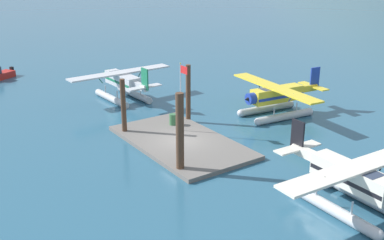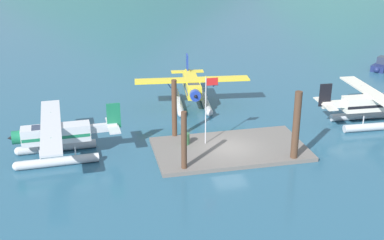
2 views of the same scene
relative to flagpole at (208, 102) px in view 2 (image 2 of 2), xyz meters
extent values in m
plane|color=#285670|center=(1.50, -1.10, -3.66)|extent=(1200.00, 1200.00, 0.00)
cube|color=#66605B|center=(1.50, -1.10, -3.51)|extent=(11.30, 6.26, 0.30)
cylinder|color=#4C3323|center=(-2.54, -3.64, -1.45)|extent=(0.39, 0.39, 4.42)
cylinder|color=#4C3323|center=(5.46, -3.73, -1.03)|extent=(0.51, 0.51, 5.26)
cylinder|color=#4C3323|center=(-2.13, 2.03, -1.23)|extent=(0.40, 0.40, 4.86)
cylinder|color=silver|center=(-0.14, 0.00, -0.74)|extent=(0.08, 0.08, 5.24)
cube|color=red|center=(0.31, 0.00, 1.52)|extent=(0.90, 0.03, 0.56)
sphere|color=gold|center=(-0.14, 0.00, 1.92)|extent=(0.10, 0.10, 0.10)
cylinder|color=#33663D|center=(-1.62, 0.20, -2.92)|extent=(0.58, 0.58, 0.88)
torus|color=#33663D|center=(-1.62, 0.20, -2.92)|extent=(0.62, 0.62, 0.04)
cylinder|color=#B7BABF|center=(14.46, 2.62, -3.34)|extent=(5.62, 0.88, 0.64)
cylinder|color=#B7BABF|center=(14.35, 0.13, -3.34)|extent=(5.62, 0.88, 0.64)
cylinder|color=#B7BABF|center=(15.66, 2.57, -2.67)|extent=(0.10, 0.10, 0.70)
cylinder|color=#B7BABF|center=(13.26, 2.68, -2.67)|extent=(0.10, 0.10, 0.70)
cylinder|color=#B7BABF|center=(13.16, 0.18, -2.67)|extent=(0.10, 0.10, 0.70)
cube|color=silver|center=(14.41, 1.38, -1.72)|extent=(4.85, 1.45, 1.20)
cube|color=black|center=(14.41, 1.38, -1.82)|extent=(4.75, 1.46, 0.24)
cube|color=#283347|center=(15.49, 1.33, -1.39)|extent=(1.14, 1.10, 0.56)
cube|color=silver|center=(14.71, 1.36, -1.05)|extent=(1.85, 10.45, 0.14)
cylinder|color=black|center=(14.80, 3.56, -1.39)|extent=(0.11, 0.62, 0.84)
cube|color=silver|center=(11.16, 1.52, -1.62)|extent=(2.22, 0.54, 0.56)
cube|color=black|center=(10.26, 1.56, -0.77)|extent=(1.00, 0.16, 1.90)
cube|color=silver|center=(10.36, 1.55, -1.52)|extent=(0.94, 3.23, 0.10)
cylinder|color=#B7BABF|center=(-10.97, -0.79, -3.34)|extent=(5.62, 0.88, 0.64)
sphere|color=#B7BABF|center=(-13.77, -0.91, -3.34)|extent=(0.64, 0.64, 0.64)
cylinder|color=#B7BABF|center=(-11.07, 1.71, -3.34)|extent=(5.62, 0.88, 0.64)
sphere|color=#B7BABF|center=(-13.87, 1.59, -3.34)|extent=(0.64, 0.64, 0.64)
cylinder|color=#B7BABF|center=(-12.17, -0.84, -2.67)|extent=(0.10, 0.10, 0.70)
cylinder|color=#B7BABF|center=(-9.77, -0.74, -2.67)|extent=(0.10, 0.10, 0.70)
cylinder|color=#B7BABF|center=(-12.27, 1.66, -2.67)|extent=(0.10, 0.10, 0.70)
cylinder|color=#B7BABF|center=(-9.87, 1.76, -2.67)|extent=(0.10, 0.10, 0.70)
cube|color=silver|center=(-11.02, 0.46, -1.72)|extent=(4.85, 1.44, 1.20)
cube|color=#196B47|center=(-11.02, 0.46, -1.82)|extent=(4.75, 1.46, 0.24)
cube|color=#283347|center=(-12.10, 0.41, -1.39)|extent=(1.14, 1.10, 0.56)
cube|color=silver|center=(-11.32, 0.45, -1.05)|extent=(1.84, 10.45, 0.14)
cylinder|color=#196B47|center=(-11.23, -1.75, -1.39)|extent=(0.11, 0.62, 0.84)
cylinder|color=#196B47|center=(-11.41, 2.65, -1.39)|extent=(0.11, 0.62, 0.84)
cylinder|color=#196B47|center=(-13.72, 0.35, -1.72)|extent=(0.64, 0.98, 0.96)
cone|color=black|center=(-14.17, 0.33, -1.72)|extent=(0.36, 0.37, 0.36)
cube|color=silver|center=(-7.77, 0.60, -1.62)|extent=(2.22, 0.53, 0.56)
cube|color=#196B47|center=(-6.87, 0.64, -0.77)|extent=(1.00, 0.16, 1.90)
cube|color=silver|center=(-6.97, 0.63, -1.52)|extent=(0.93, 3.23, 0.10)
cylinder|color=#B7BABF|center=(2.10, 9.04, -3.34)|extent=(1.24, 5.64, 0.64)
sphere|color=#B7BABF|center=(1.80, 6.25, -3.34)|extent=(0.64, 0.64, 0.64)
cylinder|color=#B7BABF|center=(-0.38, 9.30, -3.34)|extent=(1.24, 5.64, 0.64)
sphere|color=#B7BABF|center=(-0.68, 6.52, -3.34)|extent=(0.64, 0.64, 0.64)
cylinder|color=#B7BABF|center=(1.98, 7.84, -2.67)|extent=(0.10, 0.10, 0.70)
cylinder|color=#B7BABF|center=(2.23, 10.23, -2.67)|extent=(0.10, 0.10, 0.70)
cylinder|color=#B7BABF|center=(-0.51, 8.11, -2.67)|extent=(0.10, 0.10, 0.70)
cylinder|color=#B7BABF|center=(-0.25, 10.50, -2.67)|extent=(0.10, 0.10, 0.70)
cube|color=yellow|center=(0.86, 9.17, -1.72)|extent=(1.75, 4.91, 1.20)
cube|color=#1E389E|center=(0.86, 9.17, -1.82)|extent=(1.76, 4.81, 0.24)
cube|color=#283347|center=(0.75, 8.10, -1.39)|extent=(1.17, 1.21, 0.56)
cube|color=yellow|center=(0.83, 8.87, -1.05)|extent=(10.49, 2.51, 0.14)
cylinder|color=#1E389E|center=(3.02, 8.63, -1.39)|extent=(0.63, 0.15, 0.84)
cylinder|color=#1E389E|center=(-1.36, 9.11, -1.39)|extent=(0.63, 0.15, 0.84)
cylinder|color=#1E389E|center=(0.57, 6.49, -1.72)|extent=(1.02, 0.70, 0.96)
cone|color=black|center=(0.52, 6.04, -1.72)|extent=(0.40, 0.39, 0.36)
cube|color=yellow|center=(1.21, 12.40, -1.62)|extent=(0.67, 2.23, 0.56)
cube|color=#1E389E|center=(1.31, 13.30, -0.77)|extent=(0.23, 1.01, 1.90)
cube|color=yellow|center=(1.30, 13.20, -1.52)|extent=(3.27, 1.14, 0.10)
cube|color=navy|center=(25.28, 16.55, -3.31)|extent=(4.21, 3.80, 0.70)
sphere|color=navy|center=(23.64, 15.24, -3.31)|extent=(0.70, 0.70, 0.70)
cube|color=#283347|center=(25.05, 16.37, -2.56)|extent=(1.62, 1.61, 0.80)
camera|label=1|loc=(27.74, -18.17, 9.27)|focal=42.93mm
camera|label=2|loc=(-8.77, -33.94, 12.49)|focal=47.24mm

